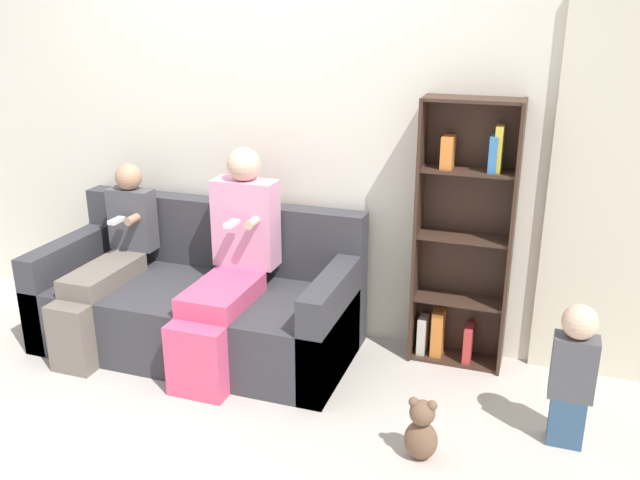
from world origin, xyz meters
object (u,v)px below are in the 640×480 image
(toddler_standing, at_px, (573,372))
(adult_seated, at_px, (230,261))
(couch, at_px, (200,303))
(bookshelf, at_px, (463,240))
(child_seated, at_px, (108,261))
(teddy_bear, at_px, (421,431))

(toddler_standing, bearing_deg, adult_seated, 172.87)
(couch, bearing_deg, bookshelf, 12.90)
(child_seated, bearing_deg, couch, 13.59)
(bookshelf, bearing_deg, couch, -167.10)
(couch, height_order, toddler_standing, couch)
(couch, relative_size, adult_seated, 1.54)
(toddler_standing, bearing_deg, teddy_bear, -151.04)
(adult_seated, bearing_deg, couch, 162.00)
(couch, bearing_deg, child_seated, -166.41)
(adult_seated, bearing_deg, child_seated, -176.75)
(bookshelf, distance_m, teddy_bear, 1.17)
(couch, bearing_deg, teddy_bear, -24.05)
(adult_seated, relative_size, teddy_bear, 3.89)
(toddler_standing, bearing_deg, bookshelf, 133.10)
(bookshelf, bearing_deg, child_seated, -166.92)
(adult_seated, distance_m, toddler_standing, 1.90)
(adult_seated, height_order, toddler_standing, adult_seated)
(couch, distance_m, child_seated, 0.61)
(couch, relative_size, bookshelf, 1.23)
(bookshelf, height_order, teddy_bear, bookshelf)
(adult_seated, distance_m, teddy_bear, 1.44)
(child_seated, distance_m, teddy_bear, 2.14)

